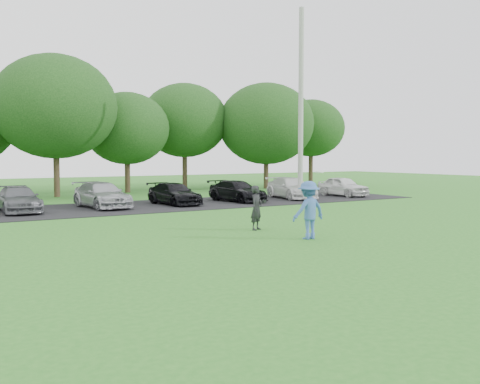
# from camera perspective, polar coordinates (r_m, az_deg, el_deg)

# --- Properties ---
(ground) EXTENTS (100.00, 100.00, 0.00)m
(ground) POSITION_cam_1_polar(r_m,az_deg,el_deg) (15.58, 6.80, -5.54)
(ground) COLOR #287320
(ground) RESTS_ON ground
(parking_lot) EXTENTS (32.00, 6.50, 0.03)m
(parking_lot) POSITION_cam_1_polar(r_m,az_deg,el_deg) (26.91, -10.68, -1.53)
(parking_lot) COLOR black
(parking_lot) RESTS_ON ground
(utility_pole) EXTENTS (0.28, 0.28, 10.68)m
(utility_pole) POSITION_cam_1_polar(r_m,az_deg,el_deg) (30.33, 6.51, 9.20)
(utility_pole) COLOR #A6A6A1
(utility_pole) RESTS_ON ground
(frisbee_player) EXTENTS (1.17, 0.69, 2.08)m
(frisbee_player) POSITION_cam_1_polar(r_m,az_deg,el_deg) (16.43, 7.33, -1.92)
(frisbee_player) COLOR #3B62A8
(frisbee_player) RESTS_ON ground
(camera_bystander) EXTENTS (0.66, 0.59, 1.53)m
(camera_bystander) POSITION_cam_1_polar(r_m,az_deg,el_deg) (18.26, 1.79, -1.69)
(camera_bystander) COLOR black
(camera_bystander) RESTS_ON ground
(parked_cars) EXTENTS (27.77, 4.84, 1.22)m
(parked_cars) POSITION_cam_1_polar(r_m,az_deg,el_deg) (26.81, -10.82, -0.27)
(parked_cars) COLOR silver
(parked_cars) RESTS_ON parking_lot
(tree_row) EXTENTS (42.39, 9.85, 8.64)m
(tree_row) POSITION_cam_1_polar(r_m,az_deg,el_deg) (36.58, -14.08, 7.54)
(tree_row) COLOR #38281C
(tree_row) RESTS_ON ground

